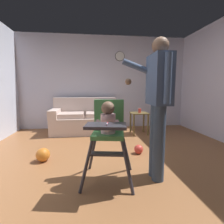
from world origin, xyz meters
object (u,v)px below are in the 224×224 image
(side_table, at_px, (139,118))
(toy_ball, at_px, (139,149))
(high_chair, at_px, (108,126))
(toy_ball_second, at_px, (43,155))
(sippy_cup, at_px, (140,111))
(wall_clock, at_px, (120,56))
(adult_standing, at_px, (158,101))
(couch, at_px, (85,119))

(side_table, bearing_deg, toy_ball, -105.89)
(high_chair, xyz_separation_m, toy_ball_second, (-0.93, 0.65, -0.56))
(sippy_cup, bearing_deg, toy_ball_second, -143.44)
(toy_ball, relative_size, wall_clock, 0.57)
(adult_standing, bearing_deg, couch, -67.81)
(toy_ball_second, bearing_deg, adult_standing, -24.02)
(toy_ball, height_order, wall_clock, wall_clock)
(wall_clock, bearing_deg, adult_standing, -90.72)
(high_chair, distance_m, side_table, 2.29)
(side_table, xyz_separation_m, wall_clock, (-0.34, 0.84, 1.60))
(high_chair, relative_size, sippy_cup, 9.64)
(high_chair, distance_m, adult_standing, 0.65)
(high_chair, height_order, wall_clock, wall_clock)
(couch, relative_size, wall_clock, 6.13)
(toy_ball_second, bearing_deg, high_chair, -35.14)
(high_chair, xyz_separation_m, wall_clock, (0.62, 2.90, 1.31))
(wall_clock, bearing_deg, sippy_cup, -67.42)
(toy_ball, bearing_deg, toy_ball_second, -175.11)
(couch, height_order, adult_standing, adult_standing)
(toy_ball, height_order, side_table, side_table)
(toy_ball_second, relative_size, sippy_cup, 2.06)
(couch, bearing_deg, high_chair, 7.92)
(adult_standing, xyz_separation_m, toy_ball_second, (-1.51, 0.67, -0.84))
(high_chair, xyz_separation_m, sippy_cup, (0.97, 2.06, -0.10))
(side_table, relative_size, sippy_cup, 5.20)
(couch, xyz_separation_m, sippy_cup, (1.31, -0.36, 0.24))
(toy_ball_second, bearing_deg, wall_clock, 55.47)
(high_chair, height_order, toy_ball, high_chair)
(couch, relative_size, toy_ball_second, 7.89)
(side_table, bearing_deg, couch, 164.32)
(adult_standing, relative_size, wall_clock, 6.26)
(couch, relative_size, high_chair, 1.69)
(high_chair, distance_m, sippy_cup, 2.27)
(sippy_cup, bearing_deg, adult_standing, -100.54)
(high_chair, bearing_deg, wall_clock, 178.03)
(toy_ball_second, bearing_deg, sippy_cup, 36.56)
(wall_clock, bearing_deg, toy_ball, -90.67)
(adult_standing, relative_size, side_table, 3.20)
(toy_ball_second, height_order, wall_clock, wall_clock)
(sippy_cup, bearing_deg, wall_clock, 112.58)
(toy_ball, distance_m, wall_clock, 2.84)
(sippy_cup, bearing_deg, high_chair, -115.23)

